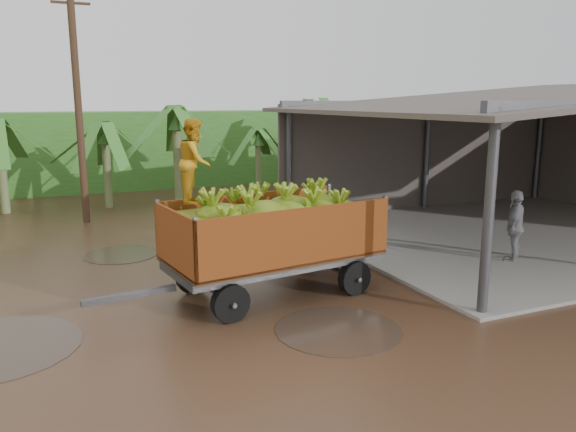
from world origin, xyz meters
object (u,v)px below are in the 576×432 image
(banana_trailer, at_px, (271,233))
(man_blue, at_px, (312,228))
(man_grey, at_px, (515,227))
(utility_pole, at_px, (78,106))

(banana_trailer, height_order, man_blue, banana_trailer)
(man_blue, xyz_separation_m, man_grey, (4.70, -2.13, 0.03))
(banana_trailer, relative_size, utility_pole, 0.81)
(man_grey, bearing_deg, utility_pole, -82.09)
(man_grey, height_order, utility_pole, utility_pole)
(man_blue, bearing_deg, man_grey, 166.34)
(man_blue, xyz_separation_m, utility_pole, (-5.00, 7.54, 3.02))
(banana_trailer, bearing_deg, utility_pole, 100.54)
(man_blue, distance_m, man_grey, 5.16)
(banana_trailer, relative_size, man_blue, 3.43)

